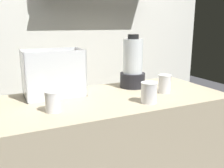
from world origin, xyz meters
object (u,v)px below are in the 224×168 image
Objects in this scene: juice_cup_carrot_far_left at (53,103)px; juice_cup_orange_left at (149,93)px; blender_pitcher at (133,66)px; juice_cup_mango_middle at (165,85)px; carrot_display_bin at (54,81)px.

juice_cup_carrot_far_left is 0.52m from juice_cup_orange_left.
juice_cup_mango_middle is (0.11, -0.22, -0.10)m from blender_pitcher.
juice_cup_mango_middle reaches higher than juice_cup_carrot_far_left.
juice_cup_mango_middle is (0.73, 0.05, 0.00)m from juice_cup_carrot_far_left.
juice_cup_carrot_far_left is at bearing -175.73° from juice_cup_mango_middle.
blender_pitcher is 3.11× the size of juice_cup_mango_middle.
blender_pitcher is 3.10× the size of juice_cup_orange_left.
carrot_display_bin is at bearing 140.03° from juice_cup_orange_left.
blender_pitcher is at bearing 74.83° from juice_cup_orange_left.
blender_pitcher is 3.38× the size of juice_cup_carrot_far_left.
juice_cup_carrot_far_left is (-0.61, -0.27, -0.10)m from blender_pitcher.
carrot_display_bin reaches higher than juice_cup_mango_middle.
carrot_display_bin is 0.58m from juice_cup_orange_left.
blender_pitcher reaches higher than juice_cup_mango_middle.
juice_cup_orange_left is (-0.10, -0.35, -0.10)m from blender_pitcher.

